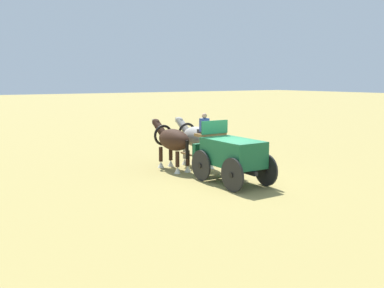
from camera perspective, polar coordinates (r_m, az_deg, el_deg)
ground_plane at (r=17.10m, az=5.43°, el=-5.23°), size 220.00×220.00×0.00m
show_wagon at (r=16.97m, az=5.17°, el=-1.23°), size 5.53×1.83×2.71m
draft_horse_near at (r=19.42m, az=-2.65°, el=0.50°), size 3.22×0.99×2.21m
draft_horse_off at (r=20.10m, az=0.55°, el=0.84°), size 3.14×1.00×2.23m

